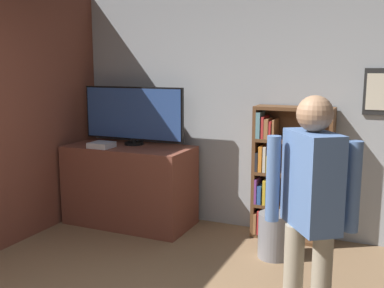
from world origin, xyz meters
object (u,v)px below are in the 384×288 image
at_px(television, 133,115).
at_px(waste_bin, 274,235).
at_px(game_console, 102,145).
at_px(person, 311,202).
at_px(bookshelf, 284,175).

relative_size(television, waste_bin, 2.89).
xyz_separation_m(game_console, waste_bin, (2.01, -0.06, -0.73)).
height_order(television, person, person).
bearing_deg(game_console, waste_bin, -1.73).
bearing_deg(waste_bin, television, 168.07).
relative_size(game_console, bookshelf, 0.17).
height_order(television, bookshelf, television).
bearing_deg(game_console, television, 53.58).
bearing_deg(waste_bin, bookshelf, 94.10).
bearing_deg(bookshelf, person, -72.94).
relative_size(person, waste_bin, 3.76).
height_order(game_console, person, person).
distance_m(television, person, 2.85).
bearing_deg(person, waste_bin, 166.49).
xyz_separation_m(bookshelf, waste_bin, (0.04, -0.55, -0.47)).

